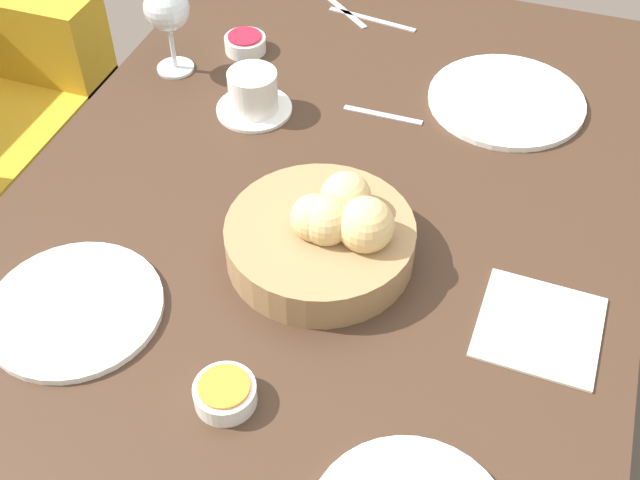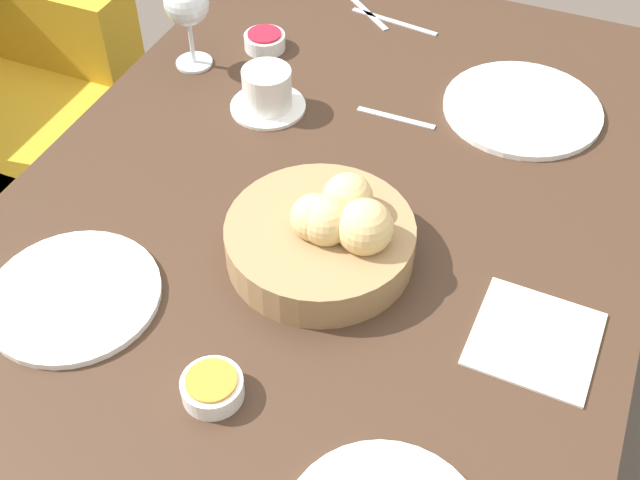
{
  "view_description": "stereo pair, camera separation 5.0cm",
  "coord_description": "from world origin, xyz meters",
  "px_view_note": "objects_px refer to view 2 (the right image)",
  "views": [
    {
      "loc": [
        -0.75,
        -0.27,
        1.53
      ],
      "look_at": [
        -0.05,
        -0.03,
        0.76
      ],
      "focal_mm": 45.0,
      "sensor_mm": 36.0,
      "label": 1
    },
    {
      "loc": [
        -0.73,
        -0.32,
        1.53
      ],
      "look_at": [
        -0.05,
        -0.03,
        0.76
      ],
      "focal_mm": 45.0,
      "sensor_mm": 36.0,
      "label": 2
    }
  ],
  "objects_px": {
    "wine_glass": "(187,6)",
    "knife_silver": "(363,8)",
    "jam_bowl_berry": "(265,41)",
    "plate_far_center": "(74,296)",
    "bread_basket": "(326,235)",
    "jam_bowl_honey": "(211,387)",
    "plate_near_right": "(522,108)",
    "fork_silver": "(394,22)",
    "spoon_coffee": "(396,118)",
    "coffee_cup": "(267,92)",
    "napkin": "(535,339)"
  },
  "relations": [
    {
      "from": "bread_basket",
      "to": "fork_silver",
      "type": "height_order",
      "value": "bread_basket"
    },
    {
      "from": "coffee_cup",
      "to": "jam_bowl_honey",
      "type": "xyz_separation_m",
      "value": [
        -0.52,
        -0.18,
        -0.02
      ]
    },
    {
      "from": "jam_bowl_honey",
      "to": "fork_silver",
      "type": "distance_m",
      "value": 0.86
    },
    {
      "from": "coffee_cup",
      "to": "jam_bowl_berry",
      "type": "distance_m",
      "value": 0.18
    },
    {
      "from": "jam_bowl_berry",
      "to": "coffee_cup",
      "type": "bearing_deg",
      "value": -152.69
    },
    {
      "from": "plate_near_right",
      "to": "plate_far_center",
      "type": "relative_size",
      "value": 1.14
    },
    {
      "from": "plate_far_center",
      "to": "jam_bowl_berry",
      "type": "bearing_deg",
      "value": 2.33
    },
    {
      "from": "wine_glass",
      "to": "jam_bowl_honey",
      "type": "relative_size",
      "value": 2.13
    },
    {
      "from": "plate_near_right",
      "to": "napkin",
      "type": "bearing_deg",
      "value": -165.04
    },
    {
      "from": "plate_far_center",
      "to": "spoon_coffee",
      "type": "xyz_separation_m",
      "value": [
        0.52,
        -0.26,
        -0.0
      ]
    },
    {
      "from": "plate_far_center",
      "to": "knife_silver",
      "type": "height_order",
      "value": "plate_far_center"
    },
    {
      "from": "jam_bowl_berry",
      "to": "jam_bowl_honey",
      "type": "distance_m",
      "value": 0.73
    },
    {
      "from": "coffee_cup",
      "to": "napkin",
      "type": "distance_m",
      "value": 0.59
    },
    {
      "from": "bread_basket",
      "to": "coffee_cup",
      "type": "relative_size",
      "value": 2.05
    },
    {
      "from": "plate_near_right",
      "to": "fork_silver",
      "type": "relative_size",
      "value": 1.47
    },
    {
      "from": "bread_basket",
      "to": "plate_far_center",
      "type": "relative_size",
      "value": 1.12
    },
    {
      "from": "wine_glass",
      "to": "napkin",
      "type": "distance_m",
      "value": 0.78
    },
    {
      "from": "coffee_cup",
      "to": "napkin",
      "type": "height_order",
      "value": "coffee_cup"
    },
    {
      "from": "fork_silver",
      "to": "spoon_coffee",
      "type": "xyz_separation_m",
      "value": [
        -0.28,
        -0.1,
        0.0
      ]
    },
    {
      "from": "knife_silver",
      "to": "spoon_coffee",
      "type": "bearing_deg",
      "value": -150.14
    },
    {
      "from": "plate_far_center",
      "to": "jam_bowl_berry",
      "type": "height_order",
      "value": "jam_bowl_berry"
    },
    {
      "from": "bread_basket",
      "to": "coffee_cup",
      "type": "height_order",
      "value": "bread_basket"
    },
    {
      "from": "plate_near_right",
      "to": "knife_silver",
      "type": "height_order",
      "value": "plate_near_right"
    },
    {
      "from": "bread_basket",
      "to": "plate_near_right",
      "type": "xyz_separation_m",
      "value": [
        0.42,
        -0.17,
        -0.04
      ]
    },
    {
      "from": "bread_basket",
      "to": "plate_near_right",
      "type": "distance_m",
      "value": 0.46
    },
    {
      "from": "bread_basket",
      "to": "fork_silver",
      "type": "xyz_separation_m",
      "value": [
        0.6,
        0.11,
        -0.04
      ]
    },
    {
      "from": "spoon_coffee",
      "to": "napkin",
      "type": "height_order",
      "value": "napkin"
    },
    {
      "from": "jam_bowl_berry",
      "to": "jam_bowl_honey",
      "type": "relative_size",
      "value": 1.0
    },
    {
      "from": "wine_glass",
      "to": "fork_silver",
      "type": "xyz_separation_m",
      "value": [
        0.27,
        -0.28,
        -0.11
      ]
    },
    {
      "from": "coffee_cup",
      "to": "plate_far_center",
      "type": "bearing_deg",
      "value": 173.1
    },
    {
      "from": "jam_bowl_berry",
      "to": "spoon_coffee",
      "type": "bearing_deg",
      "value": -109.87
    },
    {
      "from": "plate_far_center",
      "to": "jam_bowl_berry",
      "type": "distance_m",
      "value": 0.62
    },
    {
      "from": "jam_bowl_honey",
      "to": "wine_glass",
      "type": "bearing_deg",
      "value": 30.87
    },
    {
      "from": "jam_bowl_berry",
      "to": "plate_far_center",
      "type": "bearing_deg",
      "value": -177.67
    },
    {
      "from": "jam_bowl_honey",
      "to": "spoon_coffee",
      "type": "distance_m",
      "value": 0.58
    },
    {
      "from": "bread_basket",
      "to": "napkin",
      "type": "distance_m",
      "value": 0.3
    },
    {
      "from": "jam_bowl_berry",
      "to": "fork_silver",
      "type": "distance_m",
      "value": 0.25
    },
    {
      "from": "plate_near_right",
      "to": "coffee_cup",
      "type": "bearing_deg",
      "value": 111.9
    },
    {
      "from": "knife_silver",
      "to": "napkin",
      "type": "bearing_deg",
      "value": -143.87
    },
    {
      "from": "plate_near_right",
      "to": "coffee_cup",
      "type": "relative_size",
      "value": 2.08
    },
    {
      "from": "wine_glass",
      "to": "knife_silver",
      "type": "xyz_separation_m",
      "value": [
        0.29,
        -0.21,
        -0.11
      ]
    },
    {
      "from": "plate_near_right",
      "to": "jam_bowl_berry",
      "type": "distance_m",
      "value": 0.47
    },
    {
      "from": "bread_basket",
      "to": "plate_near_right",
      "type": "height_order",
      "value": "bread_basket"
    },
    {
      "from": "jam_bowl_honey",
      "to": "jam_bowl_berry",
      "type": "bearing_deg",
      "value": 20.78
    },
    {
      "from": "coffee_cup",
      "to": "spoon_coffee",
      "type": "xyz_separation_m",
      "value": [
        0.05,
        -0.2,
        -0.03
      ]
    },
    {
      "from": "wine_glass",
      "to": "knife_silver",
      "type": "height_order",
      "value": "wine_glass"
    },
    {
      "from": "bread_basket",
      "to": "plate_far_center",
      "type": "xyz_separation_m",
      "value": [
        -0.2,
        0.27,
        -0.04
      ]
    },
    {
      "from": "plate_near_right",
      "to": "plate_far_center",
      "type": "xyz_separation_m",
      "value": [
        -0.62,
        0.44,
        0.0
      ]
    },
    {
      "from": "wine_glass",
      "to": "bread_basket",
      "type": "bearing_deg",
      "value": -130.56
    },
    {
      "from": "plate_near_right",
      "to": "fork_silver",
      "type": "distance_m",
      "value": 0.33
    }
  ]
}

